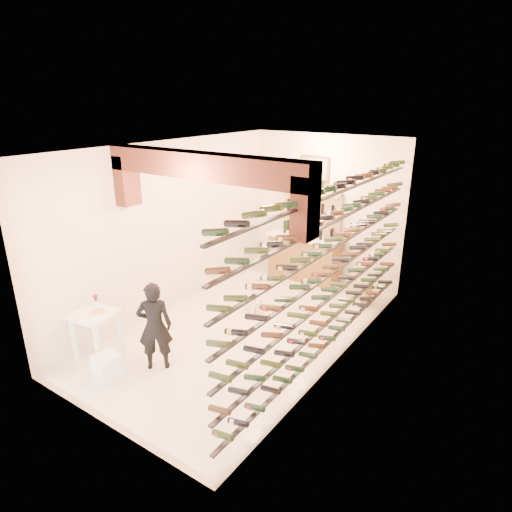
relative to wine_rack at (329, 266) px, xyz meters
The scene contains 11 objects.
ground 2.18m from the wine_rack, behind, with size 6.00×6.00×0.00m, color silver.
room_shell 1.70m from the wine_rack, behind, with size 3.52×6.02×3.21m.
wine_rack is the anchor object (origin of this frame).
back_counter 3.38m from the wine_rack, 124.66° to the left, with size 1.70×0.62×1.29m.
back_shelving 3.44m from the wine_rack, 122.37° to the left, with size 1.40×0.31×2.73m.
tasting_table 3.63m from the wine_rack, 142.76° to the right, with size 0.67×0.67×1.03m.
white_stool 3.59m from the wine_rack, 134.29° to the right, with size 0.32×0.32×0.41m, color white.
person 2.75m from the wine_rack, 138.71° to the right, with size 0.51×0.34×1.41m, color black.
chrome_barstool 2.21m from the wine_rack, 160.80° to the left, with size 0.39×0.39×0.76m.
crate_lower 2.59m from the wine_rack, 98.15° to the left, with size 0.44×0.31×0.26m, color tan.
crate_upper 2.45m from the wine_rack, 98.15° to the left, with size 0.46×0.31×0.27m, color tan.
Camera 1 is at (4.13, -5.67, 3.93)m, focal length 31.06 mm.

